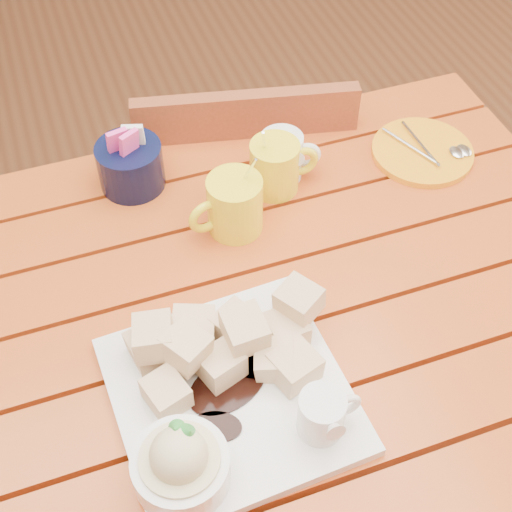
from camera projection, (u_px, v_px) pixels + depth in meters
name	position (u px, v px, depth m)	size (l,w,h in m)	color
ground	(237.00, 510.00, 1.58)	(5.00, 5.00, 0.00)	#5C301A
table	(228.00, 352.00, 1.10)	(1.20, 0.79, 0.75)	#B04216
dessert_plate	(222.00, 397.00, 0.89)	(0.31, 0.30, 0.12)	white
coffee_mug_left	(233.00, 205.00, 1.08)	(0.12, 0.09, 0.14)	yellow
coffee_mug_right	(276.00, 166.00, 1.15)	(0.11, 0.08, 0.13)	yellow
cream_pitcher	(283.00, 156.00, 1.16)	(0.10, 0.09, 0.09)	white
sugar_caddy	(130.00, 165.00, 1.15)	(0.11, 0.11, 0.12)	black
orange_saucer	(423.00, 152.00, 1.23)	(0.17, 0.17, 0.02)	orange
chair_far	(242.00, 205.00, 1.55)	(0.47, 0.47, 0.84)	brown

